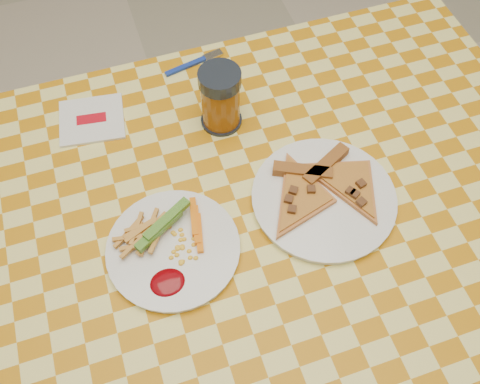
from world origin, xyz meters
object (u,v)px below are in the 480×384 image
table (242,234)px  plate_right (324,199)px  drink_glass (220,99)px  plate_left (174,249)px

table → plate_right: plate_right is taller
table → drink_glass: bearing=82.0°
table → drink_glass: (0.03, 0.22, 0.14)m
table → plate_right: bearing=-6.4°
plate_left → table: bearing=12.4°
plate_left → plate_right: 0.29m
table → plate_right: 0.17m
plate_left → plate_right: bearing=2.5°
plate_right → drink_glass: drink_glass is taller
table → plate_left: (-0.13, -0.03, 0.08)m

